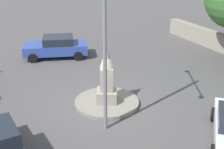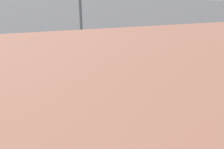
{
  "view_description": "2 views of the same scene",
  "coord_description": "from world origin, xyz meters",
  "px_view_note": "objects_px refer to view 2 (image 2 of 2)",
  "views": [
    {
      "loc": [
        13.97,
        0.37,
        7.65
      ],
      "look_at": [
        -0.16,
        0.26,
        1.58
      ],
      "focal_mm": 49.76,
      "sensor_mm": 36.0,
      "label": 1
    },
    {
      "loc": [
        -4.09,
        15.23,
        9.08
      ],
      "look_at": [
        0.45,
        -0.39,
        1.62
      ],
      "focal_mm": 45.25,
      "sensor_mm": 36.0,
      "label": 2
    }
  ],
  "objects_px": {
    "monument": "(117,81)",
    "streetlamp": "(81,20)",
    "truck_white_parked_right": "(136,47)",
    "car_white_approaching": "(25,132)",
    "car_dark_grey_far_side": "(71,60)"
  },
  "relations": [
    {
      "from": "monument",
      "to": "streetlamp",
      "type": "xyz_separation_m",
      "value": [
        2.24,
        -0.01,
        3.69
      ]
    },
    {
      "from": "truck_white_parked_right",
      "to": "streetlamp",
      "type": "bearing_deg",
      "value": 77.16
    },
    {
      "from": "streetlamp",
      "to": "car_white_approaching",
      "type": "height_order",
      "value": "streetlamp"
    },
    {
      "from": "monument",
      "to": "car_white_approaching",
      "type": "bearing_deg",
      "value": 59.33
    },
    {
      "from": "monument",
      "to": "car_white_approaching",
      "type": "height_order",
      "value": "monument"
    },
    {
      "from": "car_white_approaching",
      "to": "truck_white_parked_right",
      "type": "xyz_separation_m",
      "value": [
        -2.78,
        -13.34,
        0.24
      ]
    },
    {
      "from": "monument",
      "to": "streetlamp",
      "type": "bearing_deg",
      "value": -0.16
    },
    {
      "from": "car_white_approaching",
      "to": "monument",
      "type": "bearing_deg",
      "value": -120.67
    },
    {
      "from": "streetlamp",
      "to": "car_dark_grey_far_side",
      "type": "bearing_deg",
      "value": -56.07
    },
    {
      "from": "car_white_approaching",
      "to": "car_dark_grey_far_side",
      "type": "height_order",
      "value": "car_dark_grey_far_side"
    },
    {
      "from": "streetlamp",
      "to": "car_white_approaching",
      "type": "relative_size",
      "value": 1.84
    },
    {
      "from": "car_white_approaching",
      "to": "truck_white_parked_right",
      "type": "height_order",
      "value": "truck_white_parked_right"
    },
    {
      "from": "streetlamp",
      "to": "truck_white_parked_right",
      "type": "bearing_deg",
      "value": -102.84
    },
    {
      "from": "car_white_approaching",
      "to": "truck_white_parked_right",
      "type": "relative_size",
      "value": 0.72
    },
    {
      "from": "monument",
      "to": "car_dark_grey_far_side",
      "type": "height_order",
      "value": "monument"
    }
  ]
}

